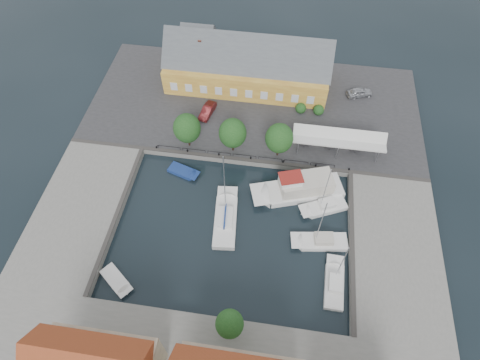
# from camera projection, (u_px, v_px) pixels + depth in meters

# --- Properties ---
(ground) EXTENTS (140.00, 140.00, 0.00)m
(ground) POSITION_uv_depth(u_px,v_px,m) (234.00, 220.00, 56.72)
(ground) COLOR black
(ground) RESTS_ON ground
(north_quay) EXTENTS (56.00, 26.00, 1.00)m
(north_quay) POSITION_uv_depth(u_px,v_px,m) (254.00, 105.00, 69.72)
(north_quay) COLOR #2D2D30
(north_quay) RESTS_ON ground
(west_quay) EXTENTS (12.00, 24.00, 1.00)m
(west_quay) POSITION_uv_depth(u_px,v_px,m) (79.00, 211.00, 57.04)
(west_quay) COLOR slate
(west_quay) RESTS_ON ground
(east_quay) EXTENTS (12.00, 24.00, 1.00)m
(east_quay) POSITION_uv_depth(u_px,v_px,m) (395.00, 252.00, 53.26)
(east_quay) COLOR slate
(east_quay) RESTS_ON ground
(quay_edge_fittings) EXTENTS (56.00, 24.72, 0.40)m
(quay_edge_fittings) POSITION_uv_depth(u_px,v_px,m) (239.00, 189.00, 58.63)
(quay_edge_fittings) COLOR #383533
(quay_edge_fittings) RESTS_ON north_quay
(warehouse) EXTENTS (28.56, 14.00, 9.55)m
(warehouse) POSITION_uv_depth(u_px,v_px,m) (244.00, 66.00, 69.89)
(warehouse) COLOR #C2812F
(warehouse) RESTS_ON north_quay
(tent_canopy) EXTENTS (14.00, 4.00, 2.83)m
(tent_canopy) POSITION_uv_depth(u_px,v_px,m) (339.00, 138.00, 60.99)
(tent_canopy) COLOR silver
(tent_canopy) RESTS_ON north_quay
(quay_trees) EXTENTS (18.20, 4.20, 6.30)m
(quay_trees) POSITION_uv_depth(u_px,v_px,m) (233.00, 133.00, 59.94)
(quay_trees) COLOR black
(quay_trees) RESTS_ON north_quay
(car_silver) EXTENTS (4.85, 3.18, 1.54)m
(car_silver) POSITION_uv_depth(u_px,v_px,m) (360.00, 92.00, 69.84)
(car_silver) COLOR #AFB1B7
(car_silver) RESTS_ON north_quay
(car_red) EXTENTS (2.51, 4.71, 1.48)m
(car_red) POSITION_uv_depth(u_px,v_px,m) (207.00, 111.00, 67.18)
(car_red) COLOR #551315
(car_red) RESTS_ON north_quay
(center_sailboat) EXTENTS (3.93, 10.24, 13.58)m
(center_sailboat) POSITION_uv_depth(u_px,v_px,m) (226.00, 219.00, 56.38)
(center_sailboat) COLOR white
(center_sailboat) RESTS_ON ground
(trawler) EXTENTS (14.03, 7.98, 5.00)m
(trawler) POSITION_uv_depth(u_px,v_px,m) (301.00, 188.00, 58.71)
(trawler) COLOR white
(trawler) RESTS_ON ground
(east_boat_a) EXTENTS (7.22, 4.94, 10.07)m
(east_boat_a) POSITION_uv_depth(u_px,v_px,m) (324.00, 208.00, 57.64)
(east_boat_a) COLOR white
(east_boat_a) RESTS_ON ground
(east_boat_b) EXTENTS (7.97, 3.55, 10.63)m
(east_boat_b) POSITION_uv_depth(u_px,v_px,m) (320.00, 242.00, 54.39)
(east_boat_b) COLOR white
(east_boat_b) RESTS_ON ground
(east_boat_c) EXTENTS (2.49, 7.42, 9.55)m
(east_boat_c) POSITION_uv_depth(u_px,v_px,m) (334.00, 284.00, 50.89)
(east_boat_c) COLOR white
(east_boat_c) RESTS_ON ground
(launch_sw) EXTENTS (5.14, 4.60, 0.98)m
(launch_sw) POSITION_uv_depth(u_px,v_px,m) (116.00, 281.00, 51.34)
(launch_sw) COLOR white
(launch_sw) RESTS_ON ground
(launch_nw) EXTENTS (5.23, 3.34, 0.88)m
(launch_nw) POSITION_uv_depth(u_px,v_px,m) (183.00, 172.00, 61.65)
(launch_nw) COLOR navy
(launch_nw) RESTS_ON ground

